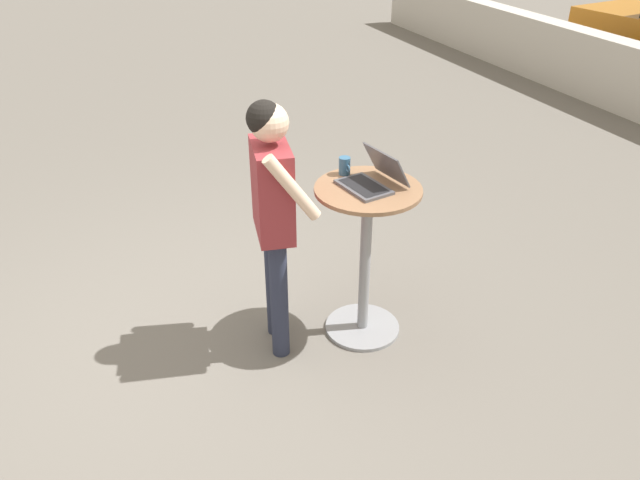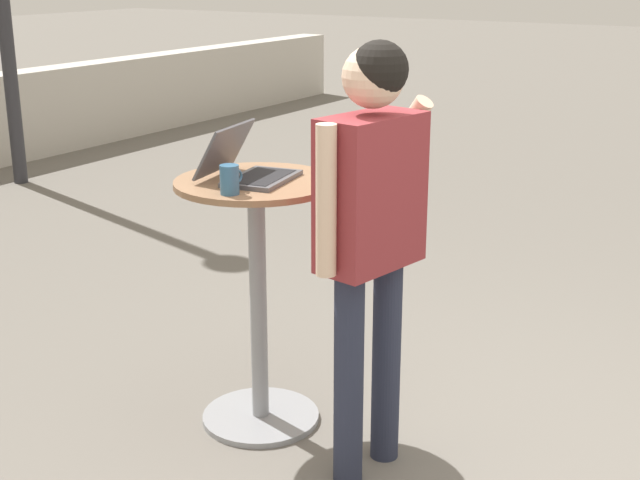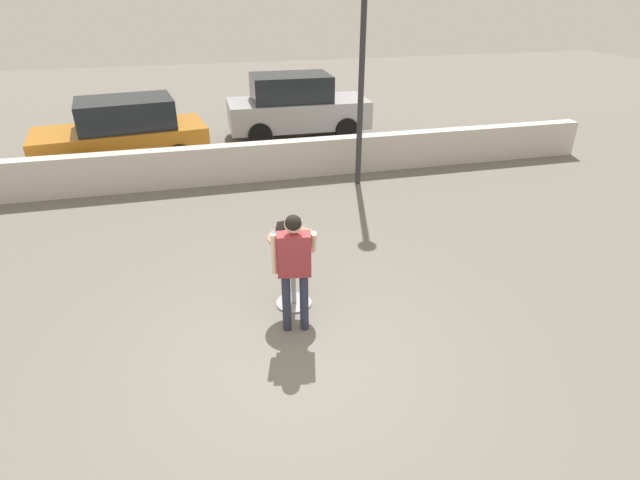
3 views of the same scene
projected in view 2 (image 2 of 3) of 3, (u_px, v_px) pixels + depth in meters
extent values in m
cylinder|color=gray|center=(261.00, 416.00, 3.80)|extent=(0.50, 0.50, 0.03)
cylinder|color=gray|center=(258.00, 305.00, 3.65)|extent=(0.07, 0.07, 1.00)
cylinder|color=#8C6647|center=(256.00, 183.00, 3.49)|extent=(0.64, 0.64, 0.02)
cube|color=#515156|center=(262.00, 179.00, 3.47)|extent=(0.36, 0.27, 0.02)
cube|color=black|center=(262.00, 176.00, 3.47)|extent=(0.31, 0.22, 0.00)
cube|color=#515156|center=(225.00, 149.00, 3.50)|extent=(0.34, 0.17, 0.20)
cube|color=white|center=(226.00, 148.00, 3.49)|extent=(0.31, 0.15, 0.18)
cylinder|color=#336084|center=(230.00, 180.00, 3.26)|extent=(0.07, 0.07, 0.11)
torus|color=#336084|center=(238.00, 176.00, 3.30)|extent=(0.05, 0.01, 0.05)
cylinder|color=#282D42|center=(349.00, 380.00, 3.25)|extent=(0.11, 0.11, 0.83)
cylinder|color=#282D42|center=(386.00, 360.00, 3.40)|extent=(0.11, 0.11, 0.83)
cube|color=maroon|center=(371.00, 192.00, 3.12)|extent=(0.43, 0.27, 0.54)
sphere|color=beige|center=(373.00, 77.00, 3.00)|extent=(0.21, 0.21, 0.21)
sphere|color=black|center=(380.00, 69.00, 2.97)|extent=(0.20, 0.20, 0.20)
cylinder|color=beige|center=(326.00, 201.00, 2.95)|extent=(0.07, 0.07, 0.52)
cylinder|color=beige|center=(396.00, 146.00, 3.30)|extent=(0.12, 0.32, 0.40)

